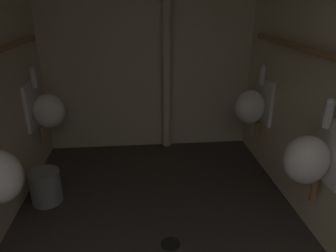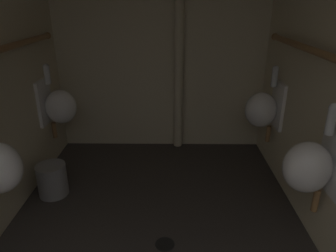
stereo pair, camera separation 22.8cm
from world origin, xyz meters
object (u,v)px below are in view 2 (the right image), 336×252
at_px(urinal_right_far, 263,109).
at_px(standpipe_back_wall, 179,44).
at_px(urinal_right_mid, 311,166).
at_px(waste_bin, 52,180).
at_px(urinal_left_far, 59,106).
at_px(floor_drain, 165,244).

bearing_deg(urinal_right_far, standpipe_back_wall, 148.46).
relative_size(urinal_right_mid, urinal_right_far, 1.00).
height_order(urinal_right_far, waste_bin, urinal_right_far).
bearing_deg(urinal_left_far, urinal_right_mid, -30.34).
distance_m(urinal_right_far, waste_bin, 2.05).
relative_size(standpipe_back_wall, waste_bin, 8.00).
distance_m(urinal_right_mid, urinal_right_far, 1.10).
distance_m(urinal_right_mid, standpipe_back_wall, 1.86).
bearing_deg(urinal_right_far, urinal_right_mid, -90.00).
bearing_deg(waste_bin, urinal_right_far, 13.90).
height_order(urinal_right_mid, urinal_right_far, same).
bearing_deg(urinal_left_far, floor_drain, -47.32).
relative_size(urinal_right_mid, waste_bin, 2.60).
xyz_separation_m(urinal_right_far, waste_bin, (-1.93, -0.48, -0.51)).
bearing_deg(urinal_left_far, standpipe_back_wall, 19.63).
bearing_deg(urinal_right_mid, waste_bin, 162.22).
xyz_separation_m(urinal_left_far, standpipe_back_wall, (1.19, 0.42, 0.54)).
distance_m(urinal_left_far, urinal_right_far, 1.99).
distance_m(urinal_left_far, standpipe_back_wall, 1.37).
height_order(urinal_left_far, urinal_right_mid, same).
xyz_separation_m(urinal_left_far, waste_bin, (0.06, -0.55, -0.51)).
xyz_separation_m(urinal_left_far, urinal_right_far, (1.99, -0.07, 0.00)).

